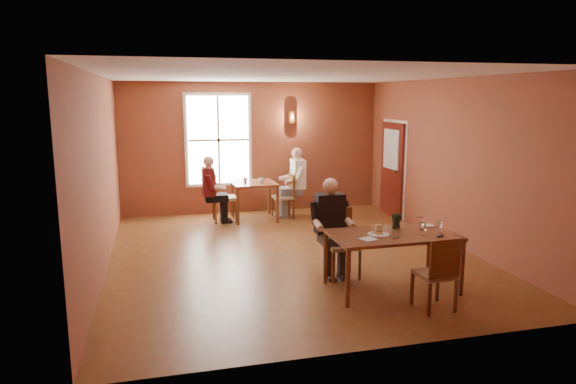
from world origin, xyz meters
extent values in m
cube|color=brown|center=(0.00, 0.00, 0.00)|extent=(6.00, 7.00, 0.01)
cube|color=brown|center=(0.00, 3.50, 1.50)|extent=(6.00, 0.04, 3.00)
cube|color=brown|center=(0.00, -3.50, 1.50)|extent=(6.00, 0.04, 3.00)
cube|color=brown|center=(-3.00, 0.00, 1.50)|extent=(0.04, 7.00, 3.00)
cube|color=brown|center=(3.00, 0.00, 1.50)|extent=(0.04, 7.00, 3.00)
cube|color=white|center=(0.00, 0.00, 3.00)|extent=(6.00, 7.00, 0.04)
cube|color=white|center=(-0.80, 3.45, 1.70)|extent=(1.36, 0.10, 1.96)
cube|color=maroon|center=(2.94, 2.30, 1.05)|extent=(0.12, 1.04, 2.10)
cylinder|color=brown|center=(0.90, 3.40, 2.20)|extent=(0.16, 0.16, 0.28)
cylinder|color=silver|center=(0.72, -1.96, 0.83)|extent=(0.33, 0.33, 0.04)
cube|color=#DEB760|center=(0.76, -1.88, 0.86)|extent=(0.10, 0.10, 0.11)
cube|color=#18301F|center=(1.12, -1.68, 0.91)|extent=(0.14, 0.11, 0.21)
cube|color=silver|center=(0.92, -2.15, 0.81)|extent=(0.20, 0.11, 0.00)
cube|color=silver|center=(0.51, -2.11, 0.81)|extent=(0.24, 0.24, 0.01)
cylinder|color=white|center=(1.63, -1.67, 0.81)|extent=(0.25, 0.25, 0.01)
cube|color=black|center=(1.51, -2.22, 0.81)|extent=(0.13, 0.11, 0.02)
imported|color=white|center=(0.00, 2.57, 0.88)|extent=(0.15, 0.15, 0.11)
imported|color=white|center=(-0.31, 2.79, 0.87)|extent=(0.13, 0.13, 0.09)
camera|label=1|loc=(-2.13, -8.20, 2.66)|focal=32.00mm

